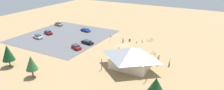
# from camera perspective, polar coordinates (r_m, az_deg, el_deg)

# --- Properties ---
(ground) EXTENTS (160.00, 160.00, 0.00)m
(ground) POSITION_cam_1_polar(r_m,az_deg,el_deg) (72.47, 3.61, -0.09)
(ground) COLOR #9E7F56
(ground) RESTS_ON ground
(parking_lot_asphalt) EXTENTS (32.30, 34.02, 0.05)m
(parking_lot_asphalt) POSITION_cam_1_polar(r_m,az_deg,el_deg) (83.97, -13.04, 2.40)
(parking_lot_asphalt) COLOR #56565B
(parking_lot_asphalt) RESTS_ON ground
(bike_pavilion) EXTENTS (12.92, 10.42, 5.87)m
(bike_pavilion) POSITION_cam_1_polar(r_m,az_deg,el_deg) (55.76, 5.30, -3.09)
(bike_pavilion) COLOR beige
(bike_pavilion) RESTS_ON ground
(trash_bin) EXTENTS (0.60, 0.60, 0.90)m
(trash_bin) POSITION_cam_1_polar(r_m,az_deg,el_deg) (76.37, 4.91, 1.35)
(trash_bin) COLOR brown
(trash_bin) RESTS_ON ground
(lot_sign) EXTENTS (0.56, 0.08, 2.20)m
(lot_sign) POSITION_cam_1_polar(r_m,az_deg,el_deg) (75.90, -0.35, 2.07)
(lot_sign) COLOR #99999E
(lot_sign) RESTS_ON ground
(pine_center) EXTENTS (2.95, 2.95, 5.64)m
(pine_center) POSITION_cam_1_polar(r_m,az_deg,el_deg) (54.47, -21.43, -4.66)
(pine_center) COLOR brown
(pine_center) RESTS_ON ground
(pine_east) EXTENTS (3.33, 3.33, 6.30)m
(pine_east) POSITION_cam_1_polar(r_m,az_deg,el_deg) (62.49, -26.88, -1.94)
(pine_east) COLOR brown
(pine_east) RESTS_ON ground
(pine_far_east) EXTENTS (3.78, 3.78, 6.16)m
(pine_far_east) POSITION_cam_1_polar(r_m,az_deg,el_deg) (41.38, 12.02, -11.04)
(pine_far_east) COLOR brown
(pine_far_east) RESTS_ON ground
(bicycle_blue_back_row) EXTENTS (0.48, 1.63, 0.78)m
(bicycle_blue_back_row) POSITION_cam_1_polar(r_m,az_deg,el_deg) (63.59, 12.67, -3.35)
(bicycle_blue_back_row) COLOR black
(bicycle_blue_back_row) RESTS_ON ground
(bicycle_white_trailside) EXTENTS (0.51, 1.62, 0.83)m
(bicycle_white_trailside) POSITION_cam_1_polar(r_m,az_deg,el_deg) (62.44, 15.79, -4.12)
(bicycle_white_trailside) COLOR black
(bicycle_white_trailside) RESTS_ON ground
(bicycle_green_edge_south) EXTENTS (1.78, 0.48, 0.89)m
(bicycle_green_edge_south) POSITION_cam_1_polar(r_m,az_deg,el_deg) (77.10, 10.09, 1.24)
(bicycle_green_edge_south) COLOR black
(bicycle_green_edge_south) RESTS_ON ground
(bicycle_silver_lone_west) EXTENTS (1.03, 1.40, 0.85)m
(bicycle_silver_lone_west) POSITION_cam_1_polar(r_m,az_deg,el_deg) (76.11, 8.36, 1.08)
(bicycle_silver_lone_west) COLOR black
(bicycle_silver_lone_west) RESTS_ON ground
(bicycle_black_near_porch) EXTENTS (0.48, 1.63, 0.77)m
(bicycle_black_near_porch) POSITION_cam_1_polar(r_m,az_deg,el_deg) (74.45, 6.83, 0.67)
(bicycle_black_near_porch) COLOR black
(bicycle_black_near_porch) RESTS_ON ground
(bicycle_red_mid_cluster) EXTENTS (1.38, 1.16, 0.80)m
(bicycle_red_mid_cluster) POSITION_cam_1_polar(r_m,az_deg,el_deg) (78.47, 10.97, 1.52)
(bicycle_red_mid_cluster) COLOR black
(bicycle_red_mid_cluster) RESTS_ON ground
(bicycle_orange_yard_front) EXTENTS (1.49, 0.85, 0.80)m
(bicycle_orange_yard_front) POSITION_cam_1_polar(r_m,az_deg,el_deg) (60.67, 12.68, -4.58)
(bicycle_orange_yard_front) COLOR black
(bicycle_orange_yard_front) RESTS_ON ground
(bicycle_purple_yard_right) EXTENTS (1.57, 0.88, 0.81)m
(bicycle_purple_yard_right) POSITION_cam_1_polar(r_m,az_deg,el_deg) (66.03, 11.49, -2.30)
(bicycle_purple_yard_right) COLOR black
(bicycle_purple_yard_right) RESTS_ON ground
(car_blue_far_end) EXTENTS (4.95, 2.92, 1.31)m
(car_blue_far_end) POSITION_cam_1_polar(r_m,az_deg,el_deg) (88.45, -7.32, 4.19)
(car_blue_far_end) COLOR #1E42B2
(car_blue_far_end) RESTS_ON parking_lot_asphalt
(car_tan_aisle_side) EXTENTS (4.74, 2.72, 1.37)m
(car_tan_aisle_side) POSITION_cam_1_polar(r_m,az_deg,el_deg) (99.82, -14.58, 5.64)
(car_tan_aisle_side) COLOR tan
(car_tan_aisle_side) RESTS_ON parking_lot_asphalt
(car_white_end_stall) EXTENTS (4.68, 2.70, 1.37)m
(car_white_end_stall) POSITION_cam_1_polar(r_m,az_deg,el_deg) (84.16, -19.80, 2.23)
(car_white_end_stall) COLOR white
(car_white_end_stall) RESTS_ON parking_lot_asphalt
(car_maroon_inner_stall) EXTENTS (4.75, 3.26, 1.45)m
(car_maroon_inner_stall) POSITION_cam_1_polar(r_m,az_deg,el_deg) (88.19, -17.21, 3.39)
(car_maroon_inner_stall) COLOR maroon
(car_maroon_inner_stall) RESTS_ON parking_lot_asphalt
(car_red_second_row) EXTENTS (4.59, 3.34, 1.44)m
(car_red_second_row) POSITION_cam_1_polar(r_m,az_deg,el_deg) (70.17, -9.85, -0.43)
(car_red_second_row) COLOR red
(car_red_second_row) RESTS_ON parking_lot_asphalt
(car_black_by_curb) EXTENTS (4.97, 2.58, 1.28)m
(car_black_by_curb) POSITION_cam_1_polar(r_m,az_deg,el_deg) (74.09, -6.86, 0.85)
(car_black_by_curb) COLOR black
(car_black_by_curb) RESTS_ON parking_lot_asphalt
(visitor_by_pavilion) EXTENTS (0.38, 0.40, 1.76)m
(visitor_by_pavilion) POSITION_cam_1_polar(r_m,az_deg,el_deg) (74.90, 3.07, 1.39)
(visitor_by_pavilion) COLOR #2D3347
(visitor_by_pavilion) RESTS_ON ground
(visitor_crossing_yard) EXTENTS (0.38, 0.36, 1.77)m
(visitor_crossing_yard) POSITION_cam_1_polar(r_m,az_deg,el_deg) (59.33, 15.55, -4.85)
(visitor_crossing_yard) COLOR #2D3347
(visitor_crossing_yard) RESTS_ON ground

